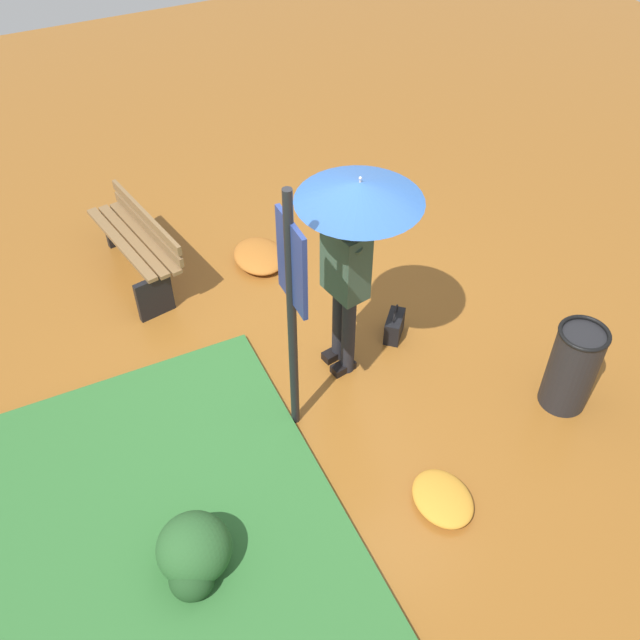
# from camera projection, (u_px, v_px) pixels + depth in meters

# --- Properties ---
(ground_plane) EXTENTS (18.00, 18.00, 0.00)m
(ground_plane) POSITION_uv_depth(u_px,v_px,m) (327.00, 366.00, 6.50)
(ground_plane) COLOR brown
(person_with_umbrella) EXTENTS (0.96, 0.96, 2.04)m
(person_with_umbrella) POSITION_uv_depth(u_px,v_px,m) (353.00, 229.00, 5.42)
(person_with_umbrella) COLOR black
(person_with_umbrella) RESTS_ON ground_plane
(info_sign_post) EXTENTS (0.44, 0.07, 2.30)m
(info_sign_post) POSITION_uv_depth(u_px,v_px,m) (292.00, 291.00, 5.06)
(info_sign_post) COLOR black
(info_sign_post) RESTS_ON ground_plane
(handbag) EXTENTS (0.32, 0.30, 0.37)m
(handbag) POSITION_uv_depth(u_px,v_px,m) (394.00, 326.00, 6.70)
(handbag) COLOR black
(handbag) RESTS_ON ground_plane
(park_bench) EXTENTS (1.41, 0.63, 0.75)m
(park_bench) POSITION_uv_depth(u_px,v_px,m) (138.00, 244.00, 7.15)
(park_bench) COLOR black
(park_bench) RESTS_ON ground_plane
(trash_bin) EXTENTS (0.42, 0.42, 0.83)m
(trash_bin) POSITION_uv_depth(u_px,v_px,m) (573.00, 367.00, 5.93)
(trash_bin) COLOR black
(trash_bin) RESTS_ON ground_plane
(shrub_cluster) EXTENTS (0.58, 0.53, 0.47)m
(shrub_cluster) POSITION_uv_depth(u_px,v_px,m) (194.00, 554.00, 4.94)
(shrub_cluster) COLOR #285628
(shrub_cluster) RESTS_ON ground_plane
(leaf_pile_near_person) EXTENTS (0.65, 0.52, 0.14)m
(leaf_pile_near_person) POSITION_uv_depth(u_px,v_px,m) (259.00, 256.00, 7.54)
(leaf_pile_near_person) COLOR #A86023
(leaf_pile_near_person) RESTS_ON ground_plane
(leaf_pile_by_bench) EXTENTS (0.54, 0.43, 0.12)m
(leaf_pile_by_bench) POSITION_uv_depth(u_px,v_px,m) (443.00, 498.00, 5.44)
(leaf_pile_by_bench) COLOR #C68428
(leaf_pile_by_bench) RESTS_ON ground_plane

